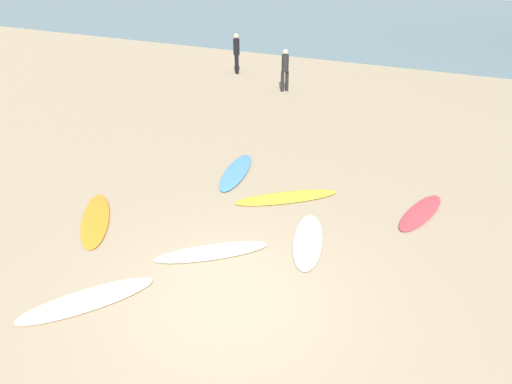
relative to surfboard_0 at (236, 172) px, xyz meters
name	(u,v)px	position (x,y,z in m)	size (l,w,h in m)	color
ground_plane	(230,298)	(2.37, -4.25, -0.04)	(120.00, 120.00, 0.00)	tan
ocean_water	(476,21)	(2.37, 34.26, 0.00)	(120.00, 40.00, 0.08)	slate
surfboard_0	(236,172)	(0.00, 0.00, 0.00)	(0.56, 2.30, 0.09)	#5097DF
surfboard_1	(286,197)	(1.72, -0.65, -0.01)	(0.57, 2.43, 0.07)	yellow
surfboard_2	(87,300)	(0.37, -5.41, -0.01)	(0.60, 2.19, 0.07)	beige
surfboard_3	(95,219)	(-1.41, -3.45, -0.01)	(0.56, 2.33, 0.06)	orange
surfboard_4	(421,212)	(4.58, 0.09, -0.01)	(0.51, 1.98, 0.07)	#DB424D
surfboard_5	(308,241)	(2.86, -2.10, 0.00)	(0.56, 2.04, 0.08)	white
surfboard_6	(212,252)	(1.42, -3.32, 0.00)	(0.51, 2.15, 0.09)	white
beachgoer_mid	(236,51)	(-5.53, 9.52, 0.95)	(0.40, 0.40, 1.78)	black
beachgoer_far	(285,68)	(-2.27, 7.76, 0.88)	(0.39, 0.39, 1.66)	black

